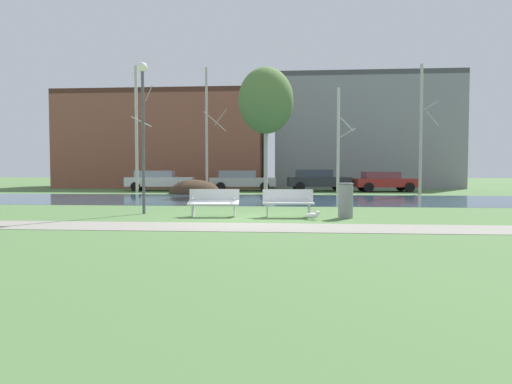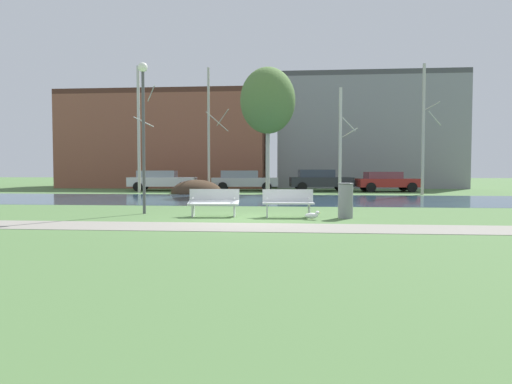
{
  "view_description": "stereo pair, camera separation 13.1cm",
  "coord_description": "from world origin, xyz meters",
  "views": [
    {
      "loc": [
        1.4,
        -14.13,
        1.51
      ],
      "look_at": [
        0.13,
        1.08,
        0.77
      ],
      "focal_mm": 33.27,
      "sensor_mm": 36.0,
      "label": 1
    },
    {
      "loc": [
        1.53,
        -14.12,
        1.51
      ],
      "look_at": [
        0.13,
        1.08,
        0.77
      ],
      "focal_mm": 33.27,
      "sensor_mm": 36.0,
      "label": 2
    }
  ],
  "objects": [
    {
      "name": "soil_mound",
      "position": [
        -4.85,
        14.82,
        0.0
      ],
      "size": [
        3.21,
        2.61,
        1.72
      ],
      "primitive_type": "ellipsoid",
      "color": "#423021",
      "rests_on": "ground"
    },
    {
      "name": "parked_van_nearest_white",
      "position": [
        -8.08,
        18.18,
        0.76
      ],
      "size": [
        4.77,
        2.47,
        1.41
      ],
      "color": "silver",
      "rests_on": "ground"
    },
    {
      "name": "river_band",
      "position": [
        0.0,
        9.28,
        0.0
      ],
      "size": [
        80.0,
        8.64,
        0.01
      ],
      "primitive_type": "cube",
      "color": "#2D475B",
      "rests_on": "ground"
    },
    {
      "name": "ground_plane",
      "position": [
        0.0,
        10.0,
        0.0
      ],
      "size": [
        120.0,
        120.0,
        0.0
      ],
      "primitive_type": "plane",
      "color": "#4C703D"
    },
    {
      "name": "birch_center",
      "position": [
        4.0,
        15.16,
        3.26
      ],
      "size": [
        1.14,
        1.95,
        6.45
      ],
      "color": "beige",
      "rests_on": "ground"
    },
    {
      "name": "streetlamp",
      "position": [
        -3.7,
        1.45,
        3.41
      ],
      "size": [
        0.32,
        0.32,
        5.07
      ],
      "color": "#4C4C51",
      "rests_on": "ground"
    },
    {
      "name": "building_brick_low",
      "position": [
        -9.6,
        26.36,
        3.9
      ],
      "size": [
        16.56,
        9.28,
        7.81
      ],
      "color": "brown",
      "rests_on": "ground"
    },
    {
      "name": "bench_right",
      "position": [
        1.17,
        0.7,
        0.47
      ],
      "size": [
        1.64,
        0.68,
        0.87
      ],
      "color": "silver",
      "rests_on": "ground"
    },
    {
      "name": "building_grey_warehouse",
      "position": [
        7.12,
        27.09,
        4.58
      ],
      "size": [
        14.7,
        7.8,
        9.17
      ],
      "color": "gray",
      "rests_on": "ground"
    },
    {
      "name": "parked_sedan_second_silver",
      "position": [
        -2.36,
        18.54,
        0.75
      ],
      "size": [
        4.67,
        2.32,
        1.42
      ],
      "color": "#B2B5BC",
      "rests_on": "ground"
    },
    {
      "name": "bench_left",
      "position": [
        -1.18,
        0.7,
        0.47
      ],
      "size": [
        1.64,
        0.68,
        0.87
      ],
      "color": "silver",
      "rests_on": "ground"
    },
    {
      "name": "seagull",
      "position": [
        1.91,
        0.02,
        0.13
      ],
      "size": [
        0.47,
        0.17,
        0.27
      ],
      "color": "white",
      "rests_on": "ground"
    },
    {
      "name": "birch_center_left",
      "position": [
        -0.41,
        14.58,
        5.62
      ],
      "size": [
        3.32,
        3.32,
        7.64
      ],
      "color": "#BCB7A8",
      "rests_on": "ground"
    },
    {
      "name": "birch_far_left",
      "position": [
        -8.74,
        15.56,
        4.11
      ],
      "size": [
        1.24,
        2.14,
        8.09
      ],
      "color": "beige",
      "rests_on": "ground"
    },
    {
      "name": "parked_hatch_third_dark",
      "position": [
        2.9,
        18.72,
        0.78
      ],
      "size": [
        4.4,
        2.44,
        1.48
      ],
      "color": "#282B30",
      "rests_on": "ground"
    },
    {
      "name": "paved_path_strip",
      "position": [
        0.0,
        -2.0,
        0.01
      ],
      "size": [
        60.0,
        1.86,
        0.01
      ],
      "primitive_type": "cube",
      "color": "gray",
      "rests_on": "ground"
    },
    {
      "name": "birch_center_right",
      "position": [
        8.79,
        14.7,
        3.89
      ],
      "size": [
        1.09,
        1.91,
        7.69
      ],
      "color": "#BCB7A8",
      "rests_on": "ground"
    },
    {
      "name": "trash_bin",
      "position": [
        2.94,
        0.59,
        0.56
      ],
      "size": [
        0.48,
        0.48,
        1.08
      ],
      "color": "gray",
      "rests_on": "ground"
    },
    {
      "name": "birch_left",
      "position": [
        -4.28,
        16.11,
        4.04
      ],
      "size": [
        1.42,
        2.63,
        8.01
      ],
      "color": "#BCB7A8",
      "rests_on": "ground"
    },
    {
      "name": "parked_wagon_fourth_red",
      "position": [
        7.31,
        18.24,
        0.72
      ],
      "size": [
        4.23,
        2.31,
        1.33
      ],
      "color": "maroon",
      "rests_on": "ground"
    }
  ]
}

